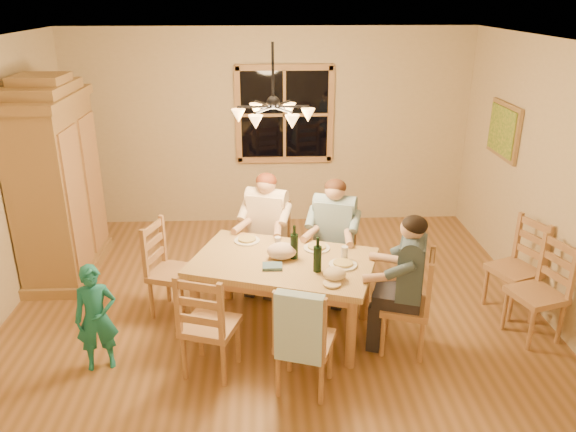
{
  "coord_description": "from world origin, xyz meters",
  "views": [
    {
      "loc": [
        -0.1,
        -5.13,
        3.11
      ],
      "look_at": [
        0.14,
        0.1,
        1.01
      ],
      "focal_mm": 35.0,
      "sensor_mm": 36.0,
      "label": 1
    }
  ],
  "objects_px": {
    "armoire": "(58,187)",
    "wine_bottle_a": "(294,242)",
    "dining_table": "(283,270)",
    "chair_spare_back": "(512,283)",
    "chair_far_left": "(267,262)",
    "chair_end_left": "(174,286)",
    "chair_far_right": "(332,270)",
    "chair_end_right": "(404,320)",
    "chandelier": "(273,112)",
    "chair_near_right": "(305,356)",
    "child": "(96,318)",
    "wine_bottle_b": "(318,254)",
    "adult_plaid_man": "(334,224)",
    "chair_near_left": "(211,340)",
    "chair_spare_front": "(534,309)",
    "adult_slate_man": "(409,268)",
    "adult_woman": "(266,217)"
  },
  "relations": [
    {
      "from": "armoire",
      "to": "wine_bottle_a",
      "type": "bearing_deg",
      "value": -26.99
    },
    {
      "from": "dining_table",
      "to": "chair_spare_back",
      "type": "distance_m",
      "value": 2.42
    },
    {
      "from": "chair_far_left",
      "to": "chair_end_left",
      "type": "relative_size",
      "value": 1.0
    },
    {
      "from": "chair_far_right",
      "to": "chair_end_right",
      "type": "height_order",
      "value": "same"
    },
    {
      "from": "chandelier",
      "to": "chair_end_left",
      "type": "relative_size",
      "value": 0.78
    },
    {
      "from": "armoire",
      "to": "chair_near_right",
      "type": "bearing_deg",
      "value": -40.39
    },
    {
      "from": "chair_end_right",
      "to": "chair_spare_back",
      "type": "xyz_separation_m",
      "value": [
        1.28,
        0.64,
        0.0
      ]
    },
    {
      "from": "chair_end_left",
      "to": "child",
      "type": "bearing_deg",
      "value": -12.52
    },
    {
      "from": "wine_bottle_b",
      "to": "chandelier",
      "type": "bearing_deg",
      "value": 120.83
    },
    {
      "from": "chair_end_right",
      "to": "chair_spare_back",
      "type": "distance_m",
      "value": 1.43
    },
    {
      "from": "chair_far_left",
      "to": "chandelier",
      "type": "bearing_deg",
      "value": 117.1
    },
    {
      "from": "chair_far_right",
      "to": "wine_bottle_a",
      "type": "distance_m",
      "value": 0.98
    },
    {
      "from": "dining_table",
      "to": "chair_end_right",
      "type": "height_order",
      "value": "chair_end_right"
    },
    {
      "from": "chair_far_left",
      "to": "child",
      "type": "height_order",
      "value": "chair_far_left"
    },
    {
      "from": "child",
      "to": "chair_spare_back",
      "type": "xyz_separation_m",
      "value": [
        4.01,
        0.78,
        -0.19
      ]
    },
    {
      "from": "chair_near_right",
      "to": "adult_plaid_man",
      "type": "xyz_separation_m",
      "value": [
        0.41,
        1.53,
        0.54
      ]
    },
    {
      "from": "chair_end_right",
      "to": "chair_near_left",
      "type": "bearing_deg",
      "value": 116.57
    },
    {
      "from": "chair_far_right",
      "to": "wine_bottle_b",
      "type": "relative_size",
      "value": 3.0
    },
    {
      "from": "chair_end_left",
      "to": "chair_near_left",
      "type": "bearing_deg",
      "value": 43.26
    },
    {
      "from": "chair_far_left",
      "to": "chair_spare_front",
      "type": "height_order",
      "value": "same"
    },
    {
      "from": "chandelier",
      "to": "adult_plaid_man",
      "type": "height_order",
      "value": "chandelier"
    },
    {
      "from": "adult_slate_man",
      "to": "child",
      "type": "xyz_separation_m",
      "value": [
        -2.74,
        -0.14,
        -0.35
      ]
    },
    {
      "from": "chair_end_right",
      "to": "adult_slate_man",
      "type": "distance_m",
      "value": 0.54
    },
    {
      "from": "adult_slate_man",
      "to": "wine_bottle_b",
      "type": "distance_m",
      "value": 0.82
    },
    {
      "from": "chair_far_left",
      "to": "dining_table",
      "type": "bearing_deg",
      "value": 117.9
    },
    {
      "from": "child",
      "to": "chair_end_right",
      "type": "bearing_deg",
      "value": -10.66
    },
    {
      "from": "chair_end_left",
      "to": "chair_far_right",
      "type": "bearing_deg",
      "value": 117.98
    },
    {
      "from": "chair_end_right",
      "to": "adult_slate_man",
      "type": "bearing_deg",
      "value": 81.93
    },
    {
      "from": "armoire",
      "to": "adult_plaid_man",
      "type": "bearing_deg",
      "value": -13.2
    },
    {
      "from": "chair_near_right",
      "to": "adult_slate_man",
      "type": "xyz_separation_m",
      "value": [
        0.96,
        0.51,
        0.54
      ]
    },
    {
      "from": "chair_end_right",
      "to": "adult_plaid_man",
      "type": "height_order",
      "value": "adult_plaid_man"
    },
    {
      "from": "chair_spare_back",
      "to": "adult_slate_man",
      "type": "bearing_deg",
      "value": 94.69
    },
    {
      "from": "chair_far_right",
      "to": "armoire",
      "type": "bearing_deg",
      "value": 5.3
    },
    {
      "from": "armoire",
      "to": "chair_spare_back",
      "type": "distance_m",
      "value": 5.05
    },
    {
      "from": "chair_far_right",
      "to": "chair_near_right",
      "type": "relative_size",
      "value": 1.0
    },
    {
      "from": "chair_end_left",
      "to": "adult_woman",
      "type": "relative_size",
      "value": 1.13
    },
    {
      "from": "chair_near_right",
      "to": "wine_bottle_b",
      "type": "relative_size",
      "value": 3.0
    },
    {
      "from": "chair_far_left",
      "to": "wine_bottle_a",
      "type": "bearing_deg",
      "value": 125.22
    },
    {
      "from": "adult_plaid_man",
      "to": "chair_end_right",
      "type": "bearing_deg",
      "value": 136.64
    },
    {
      "from": "adult_woman",
      "to": "chandelier",
      "type": "bearing_deg",
      "value": 117.1
    },
    {
      "from": "adult_slate_man",
      "to": "chair_near_right",
      "type": "bearing_deg",
      "value": 136.74
    },
    {
      "from": "chair_near_left",
      "to": "wine_bottle_b",
      "type": "relative_size",
      "value": 3.0
    },
    {
      "from": "wine_bottle_b",
      "to": "chair_far_right",
      "type": "bearing_deg",
      "value": 73.72
    },
    {
      "from": "chair_end_right",
      "to": "chair_spare_front",
      "type": "relative_size",
      "value": 1.0
    },
    {
      "from": "chandelier",
      "to": "armoire",
      "type": "xyz_separation_m",
      "value": [
        -2.42,
        0.98,
        -1.02
      ]
    },
    {
      "from": "adult_plaid_man",
      "to": "child",
      "type": "distance_m",
      "value": 2.5
    },
    {
      "from": "adult_woman",
      "to": "wine_bottle_b",
      "type": "height_order",
      "value": "adult_woman"
    },
    {
      "from": "chair_near_right",
      "to": "adult_woman",
      "type": "relative_size",
      "value": 1.13
    },
    {
      "from": "chair_spare_back",
      "to": "adult_woman",
      "type": "bearing_deg",
      "value": 54.49
    },
    {
      "from": "chair_end_left",
      "to": "adult_plaid_man",
      "type": "bearing_deg",
      "value": 117.98
    }
  ]
}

